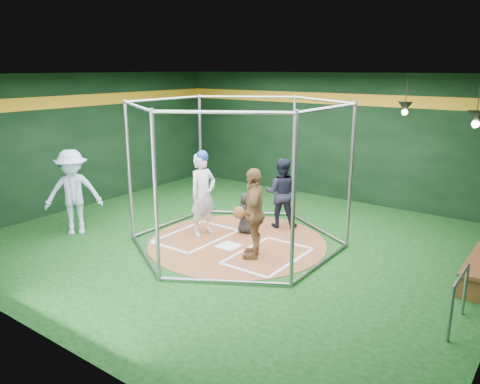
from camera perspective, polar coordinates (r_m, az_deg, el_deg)
The scene contains 14 objects.
room_shell at distance 9.59m, azimuth -0.33°, elevation 3.66°, with size 10.10×9.10×3.53m.
clay_disc at distance 10.07m, azimuth -0.34°, elevation -6.14°, with size 3.80×3.80×0.01m, color brown.
home_plate at distance 9.85m, azimuth -1.38°, elevation -6.58°, with size 0.43×0.43×0.01m, color white.
batter_box_left at distance 10.45m, azimuth -5.37°, elevation -5.35°, with size 1.17×1.77×0.01m.
batter_box_right at distance 9.38m, azimuth 3.46°, elevation -7.74°, with size 1.17×1.77×0.01m.
batting_cage at distance 9.64m, azimuth -0.35°, elevation 2.17°, with size 4.05×4.67×3.00m.
pendant_lamp_near at distance 11.69m, azimuth 19.48°, elevation 9.75°, with size 0.34×0.34×0.90m.
pendant_lamp_far at distance 9.72m, azimuth 26.86°, elevation 8.11°, with size 0.34×0.34×0.90m.
batter_figure at distance 10.31m, azimuth -4.54°, elevation -0.15°, with size 0.55×0.74×1.90m.
visitor_leopard at distance 9.05m, azimuth 1.73°, elevation -2.59°, with size 1.05×0.44×1.78m, color #A67A47.
catcher_figure at distance 10.45m, azimuth 0.57°, elevation -2.56°, with size 0.48×0.55×0.93m.
umpire at distance 10.85m, azimuth 5.07°, elevation -0.11°, with size 0.79×0.62×1.62m, color black.
bystander_blue at distance 11.00m, azimuth -19.68°, elevation -0.04°, with size 1.23×0.71×1.91m, color #ABBFE3.
steel_railing at distance 7.45m, azimuth 25.18°, elevation -11.00°, with size 0.05×0.96×0.83m.
Camera 1 is at (5.60, -7.55, 3.63)m, focal length 35.00 mm.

